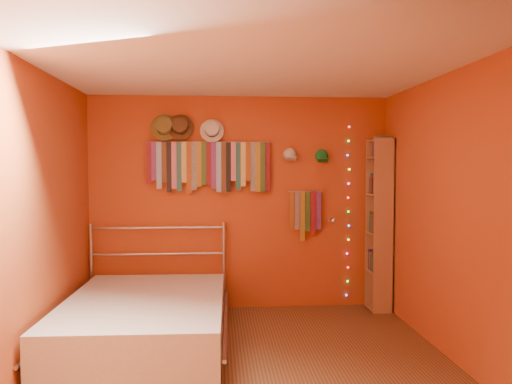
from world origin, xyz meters
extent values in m
plane|color=#4F321B|center=(0.00, 0.00, 0.00)|extent=(3.50, 3.50, 0.00)
cube|color=#973E18|center=(0.00, 1.75, 1.25)|extent=(3.50, 0.02, 2.50)
cube|color=#973E18|center=(1.75, 0.00, 1.25)|extent=(0.02, 3.50, 2.50)
cube|color=#973E18|center=(-1.75, 0.00, 1.25)|extent=(0.02, 3.50, 2.50)
cube|color=white|center=(0.00, 0.00, 2.50)|extent=(3.50, 3.50, 0.02)
cylinder|color=#ADADB2|center=(-0.36, 1.70, 1.96)|extent=(1.45, 0.01, 0.01)
cube|color=maroon|center=(-1.05, 1.69, 1.72)|extent=(0.06, 0.01, 0.48)
cube|color=#571B6E|center=(-0.99, 1.68, 1.74)|extent=(0.06, 0.01, 0.44)
cube|color=#779BD4|center=(-0.93, 1.68, 1.69)|extent=(0.06, 0.01, 0.54)
cube|color=#4F2F1A|center=(-0.88, 1.69, 1.73)|extent=(0.06, 0.01, 0.47)
cube|color=black|center=(-0.82, 1.68, 1.67)|extent=(0.06, 0.01, 0.58)
cube|color=#B0586F|center=(-0.76, 1.68, 1.69)|extent=(0.06, 0.01, 0.54)
cube|color=#19535A|center=(-0.71, 1.69, 1.68)|extent=(0.06, 0.01, 0.57)
cube|color=#BBAD4A|center=(-0.65, 1.68, 1.73)|extent=(0.06, 0.01, 0.47)
cube|color=brown|center=(-0.59, 1.68, 1.66)|extent=(0.06, 0.01, 0.60)
cube|color=navy|center=(-0.53, 1.69, 1.68)|extent=(0.06, 0.01, 0.56)
cube|color=#8A5D19|center=(-0.48, 1.68, 1.70)|extent=(0.06, 0.01, 0.52)
cube|color=#28481C|center=(-0.42, 1.68, 1.71)|extent=(0.06, 0.01, 0.50)
cube|color=maroon|center=(-0.36, 1.69, 1.71)|extent=(0.06, 0.01, 0.50)
cube|color=#4C1B6E|center=(-0.31, 1.68, 1.69)|extent=(0.06, 0.01, 0.54)
cube|color=#7299CC|center=(-0.25, 1.68, 1.67)|extent=(0.06, 0.01, 0.58)
cube|color=#4D3119|center=(-0.19, 1.69, 1.66)|extent=(0.06, 0.01, 0.60)
cube|color=black|center=(-0.14, 1.68, 1.67)|extent=(0.06, 0.01, 0.58)
cube|color=#BB5D8A|center=(-0.08, 1.68, 1.74)|extent=(0.06, 0.01, 0.45)
cube|color=#184F54|center=(-0.02, 1.69, 1.68)|extent=(0.06, 0.01, 0.56)
cube|color=#C8B750|center=(0.04, 1.68, 1.70)|extent=(0.06, 0.01, 0.52)
cube|color=brown|center=(0.09, 1.68, 1.74)|extent=(0.06, 0.01, 0.45)
cube|color=navy|center=(0.15, 1.69, 1.68)|extent=(0.06, 0.01, 0.57)
cube|color=olive|center=(0.21, 1.68, 1.67)|extent=(0.06, 0.01, 0.58)
cube|color=#28461C|center=(0.26, 1.68, 1.67)|extent=(0.06, 0.01, 0.58)
cube|color=#5E0E1B|center=(0.32, 1.69, 1.67)|extent=(0.06, 0.01, 0.59)
cylinder|color=#ADADB2|center=(0.77, 1.70, 1.38)|extent=(0.40, 0.01, 0.01)
cube|color=brown|center=(0.61, 1.69, 1.16)|extent=(0.06, 0.01, 0.44)
cube|color=#121353|center=(0.67, 1.68, 1.16)|extent=(0.06, 0.01, 0.45)
cube|color=brown|center=(0.74, 1.68, 1.09)|extent=(0.06, 0.01, 0.59)
cube|color=#215321|center=(0.80, 1.69, 1.15)|extent=(0.06, 0.01, 0.47)
cube|color=maroon|center=(0.86, 1.68, 1.13)|extent=(0.06, 0.01, 0.51)
cube|color=#3F1861|center=(0.93, 1.68, 1.16)|extent=(0.06, 0.01, 0.45)
cylinder|color=brown|center=(-0.87, 1.69, 2.13)|extent=(0.32, 0.08, 0.31)
cylinder|color=brown|center=(-0.87, 1.64, 2.14)|extent=(0.18, 0.16, 0.21)
cylinder|color=#332314|center=(-0.87, 1.66, 2.13)|extent=(0.19, 0.06, 0.19)
cylinder|color=#4D321B|center=(-0.69, 1.69, 2.13)|extent=(0.30, 0.08, 0.30)
cylinder|color=#4D321B|center=(-0.69, 1.64, 2.14)|extent=(0.18, 0.15, 0.20)
cylinder|color=black|center=(-0.69, 1.66, 2.14)|extent=(0.18, 0.06, 0.19)
cylinder|color=beige|center=(-0.33, 1.69, 2.09)|extent=(0.27, 0.07, 0.27)
cylinder|color=beige|center=(-0.33, 1.64, 2.10)|extent=(0.16, 0.14, 0.18)
cylinder|color=black|center=(-0.33, 1.67, 2.10)|extent=(0.17, 0.05, 0.17)
ellipsoid|color=beige|center=(0.58, 1.70, 1.82)|extent=(0.17, 0.12, 0.17)
cube|color=beige|center=(0.58, 1.60, 1.77)|extent=(0.12, 0.09, 0.05)
ellipsoid|color=#1A7830|center=(0.96, 1.70, 1.81)|extent=(0.17, 0.12, 0.17)
cube|color=#1A7830|center=(0.96, 1.60, 1.76)|extent=(0.12, 0.09, 0.05)
sphere|color=#FF3333|center=(1.30, 1.71, 2.15)|extent=(0.02, 0.02, 0.02)
sphere|color=#33FF4C|center=(1.29, 1.71, 1.98)|extent=(0.02, 0.02, 0.02)
sphere|color=#4C66FF|center=(1.28, 1.71, 1.81)|extent=(0.02, 0.02, 0.02)
sphere|color=yellow|center=(1.30, 1.71, 1.64)|extent=(0.02, 0.02, 0.02)
sphere|color=#FF4CCC|center=(1.29, 1.71, 1.48)|extent=(0.02, 0.02, 0.02)
sphere|color=#FF3333|center=(1.29, 1.71, 1.31)|extent=(0.02, 0.02, 0.02)
sphere|color=#33FF4C|center=(1.29, 1.71, 1.14)|extent=(0.02, 0.02, 0.02)
sphere|color=#4C66FF|center=(1.30, 1.71, 0.97)|extent=(0.02, 0.02, 0.02)
sphere|color=yellow|center=(1.30, 1.71, 0.80)|extent=(0.02, 0.02, 0.02)
sphere|color=#FF4CCC|center=(1.28, 1.71, 0.63)|extent=(0.02, 0.02, 0.02)
sphere|color=#FF3333|center=(1.30, 1.71, 0.47)|extent=(0.02, 0.02, 0.02)
sphere|color=#33FF4C|center=(1.29, 1.71, 0.30)|extent=(0.02, 0.02, 0.02)
sphere|color=#4C66FF|center=(1.28, 1.71, 0.13)|extent=(0.02, 0.02, 0.02)
cylinder|color=#ADADB2|center=(1.07, 1.73, 1.04)|extent=(0.03, 0.03, 0.03)
cylinder|color=#ADADB2|center=(1.07, 1.62, 1.07)|extent=(0.01, 0.23, 0.07)
sphere|color=white|center=(1.07, 1.50, 1.06)|extent=(0.06, 0.06, 0.06)
cube|color=#A26F49|center=(1.62, 1.37, 1.00)|extent=(0.24, 0.02, 2.00)
cube|color=#A26F49|center=(1.62, 1.69, 1.00)|extent=(0.24, 0.02, 2.00)
cube|color=#A26F49|center=(1.74, 1.53, 1.00)|extent=(0.02, 0.34, 2.00)
cube|color=#A26F49|center=(1.62, 1.53, 0.02)|extent=(0.24, 0.32, 0.02)
cube|color=#A26F49|center=(1.62, 1.53, 0.45)|extent=(0.24, 0.32, 0.02)
cube|color=#A26F49|center=(1.62, 1.53, 0.90)|extent=(0.24, 0.32, 0.02)
cube|color=#A26F49|center=(1.62, 1.53, 1.35)|extent=(0.24, 0.32, 0.02)
cube|color=#A26F49|center=(1.62, 1.53, 1.78)|extent=(0.24, 0.32, 0.02)
cube|color=#A26F49|center=(1.62, 1.53, 1.98)|extent=(0.24, 0.32, 0.02)
cylinder|color=#ADADB2|center=(-1.71, 1.65, 0.51)|extent=(0.04, 0.04, 1.03)
cylinder|color=#ADADB2|center=(-0.19, 1.65, 0.51)|extent=(0.04, 0.04, 1.03)
cylinder|color=#ADADB2|center=(-0.95, 1.65, 0.38)|extent=(1.52, 0.03, 0.03)
cylinder|color=#ADADB2|center=(-0.95, 1.65, 0.67)|extent=(1.52, 0.03, 0.03)
cylinder|color=#ADADB2|center=(-0.95, 1.65, 0.97)|extent=(1.52, 0.03, 0.03)
cube|color=#BCB5A9|center=(-0.95, 0.57, 0.24)|extent=(1.50, 2.09, 0.41)
cylinder|color=#ADADB2|center=(-1.71, 0.57, 0.22)|extent=(0.08, 2.06, 0.03)
cylinder|color=#ADADB2|center=(-0.19, 0.57, 0.22)|extent=(0.08, 2.06, 0.03)
camera|label=1|loc=(-0.26, -4.12, 1.68)|focal=35.00mm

